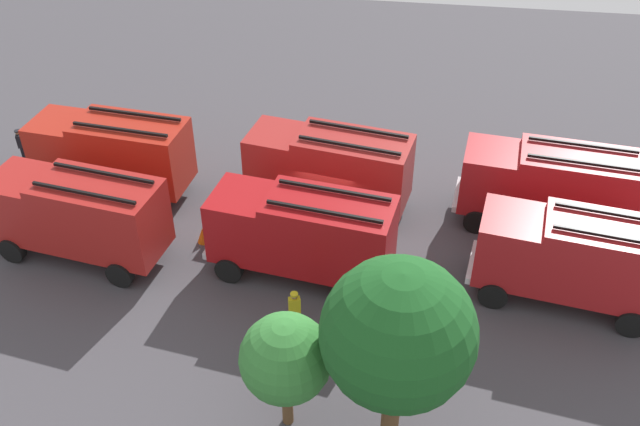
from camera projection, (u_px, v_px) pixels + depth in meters
The scene contains 15 objects.
ground_plane at pixel (320, 239), 30.35m from camera, with size 55.68×55.68×0.00m, color #423F44.
fire_truck_0 at pixel (548, 184), 29.86m from camera, with size 7.44×3.44×3.88m.
fire_truck_1 at pixel (329, 166), 30.92m from camera, with size 7.51×3.75×3.88m.
fire_truck_2 at pixel (112, 151), 31.88m from camera, with size 7.42×3.36×3.88m.
fire_truck_3 at pixel (577, 256), 26.17m from camera, with size 7.49×3.66×3.88m.
fire_truck_4 at pixel (303, 231), 27.33m from camera, with size 7.48×3.59×3.88m.
fire_truck_5 at pixel (78, 213), 28.26m from camera, with size 7.49×3.66×3.88m.
firefighter_0 at pixel (295, 309), 25.68m from camera, with size 0.48×0.37×1.73m.
firefighter_1 at pixel (287, 156), 33.64m from camera, with size 0.48×0.43×1.83m.
firefighter_2 at pixel (135, 129), 35.77m from camera, with size 0.48×0.37×1.71m.
firefighter_3 at pixel (21, 143), 34.76m from camera, with size 0.37×0.48×1.65m.
tree_0 at pixel (398, 335), 19.76m from camera, with size 4.42×4.42×6.85m.
tree_1 at pixel (286, 359), 21.26m from camera, with size 2.80×2.80×4.35m.
traffic_cone_0 at pixel (203, 235), 30.02m from camera, with size 0.51×0.51×0.72m, color #F2600C.
traffic_cone_1 at pixel (216, 218), 30.97m from camera, with size 0.47×0.47×0.67m, color #F2600C.
Camera 1 is at (-3.40, 23.28, 19.21)m, focal length 40.33 mm.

